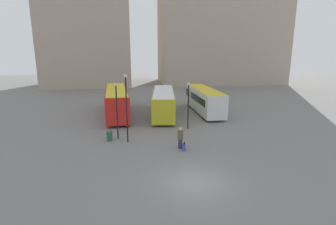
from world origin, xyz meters
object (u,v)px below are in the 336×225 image
at_px(lamp_post_0, 126,103).
at_px(trash_bin, 109,136).
at_px(bus_0, 117,101).
at_px(lamp_post_2, 117,106).
at_px(bus_2, 204,100).
at_px(traveler, 180,136).
at_px(bus_1, 164,102).
at_px(suitcase, 184,147).
at_px(lamp_post_1, 188,102).

relative_size(lamp_post_0, trash_bin, 7.08).
distance_m(bus_0, lamp_post_2, 9.57).
relative_size(bus_2, traveler, 5.74).
xyz_separation_m(bus_1, bus_2, (5.46, 0.55, 0.04)).
distance_m(suitcase, lamp_post_1, 6.71).
bearing_deg(bus_2, bus_0, 87.94).
distance_m(bus_2, lamp_post_2, 14.29).
height_order(traveler, lamp_post_2, lamp_post_2).
height_order(lamp_post_1, trash_bin, lamp_post_1).
xyz_separation_m(traveler, lamp_post_1, (1.84, 5.51, 1.81)).
relative_size(suitcase, lamp_post_0, 0.14).
height_order(bus_2, trash_bin, bus_2).
distance_m(lamp_post_2, trash_bin, 2.79).
relative_size(bus_0, bus_2, 1.18).
bearing_deg(traveler, bus_1, 2.00).
height_order(bus_0, bus_1, bus_0).
bearing_deg(bus_0, suitcase, -159.56).
distance_m(traveler, trash_bin, 6.68).
distance_m(suitcase, lamp_post_2, 7.21).
height_order(lamp_post_0, lamp_post_1, lamp_post_0).
bearing_deg(lamp_post_1, bus_1, 105.03).
height_order(bus_0, suitcase, bus_0).
height_order(bus_1, lamp_post_0, lamp_post_0).
bearing_deg(lamp_post_0, bus_0, 97.87).
xyz_separation_m(traveler, lamp_post_0, (-4.34, 2.29, 2.43)).
relative_size(lamp_post_0, lamp_post_1, 1.24).
distance_m(bus_0, bus_2, 11.34).
relative_size(suitcase, lamp_post_1, 0.17).
bearing_deg(bus_1, lamp_post_2, 155.55).
xyz_separation_m(bus_0, lamp_post_0, (1.45, -10.50, 1.71)).
distance_m(bus_1, lamp_post_2, 10.32).
relative_size(bus_0, bus_1, 1.06).
bearing_deg(suitcase, lamp_post_1, -12.68).
bearing_deg(bus_1, bus_2, -77.21).
bearing_deg(lamp_post_2, lamp_post_1, 17.17).
distance_m(lamp_post_0, lamp_post_2, 1.44).
xyz_separation_m(bus_2, lamp_post_2, (-10.79, -9.27, 1.37)).
relative_size(bus_0, lamp_post_2, 2.40).
relative_size(suitcase, lamp_post_2, 0.16).
xyz_separation_m(suitcase, lamp_post_1, (1.61, 5.97, 2.62)).
bearing_deg(lamp_post_1, bus_0, 136.38).
xyz_separation_m(traveler, lamp_post_2, (-5.25, 3.32, 1.99)).
xyz_separation_m(bus_0, traveler, (5.79, -12.78, -0.72)).
height_order(bus_1, lamp_post_2, lamp_post_2).
relative_size(lamp_post_1, trash_bin, 5.70).
xyz_separation_m(traveler, trash_bin, (-5.99, 2.88, -0.67)).
distance_m(traveler, lamp_post_0, 5.48).
bearing_deg(bus_0, trash_bin, 174.83).
bearing_deg(suitcase, bus_1, 3.08).
height_order(bus_2, lamp_post_2, lamp_post_2).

